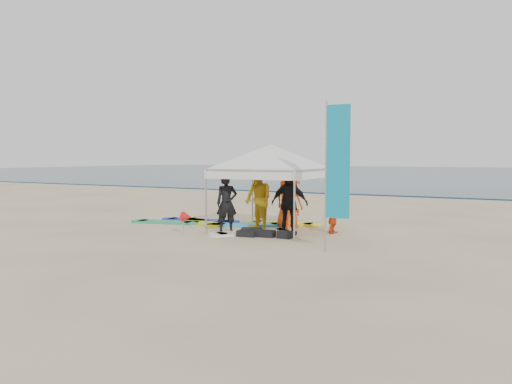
{
  "coord_description": "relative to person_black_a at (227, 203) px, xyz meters",
  "views": [
    {
      "loc": [
        7.27,
        -8.94,
        2.12
      ],
      "look_at": [
        1.02,
        2.6,
        1.2
      ],
      "focal_mm": 35.0,
      "sensor_mm": 36.0,
      "label": 1
    }
  ],
  "objects": [
    {
      "name": "ground",
      "position": [
        0.1,
        -2.94,
        -0.82
      ],
      "size": [
        120.0,
        120.0,
        0.0
      ],
      "primitive_type": "plane",
      "color": "beige",
      "rests_on": "ground"
    },
    {
      "name": "ocean",
      "position": [
        0.1,
        57.06,
        -0.78
      ],
      "size": [
        160.0,
        84.0,
        0.08
      ],
      "primitive_type": "cube",
      "color": "#0C2633",
      "rests_on": "ground"
    },
    {
      "name": "shoreline_foam",
      "position": [
        0.1,
        15.26,
        -0.82
      ],
      "size": [
        160.0,
        1.2,
        0.01
      ],
      "primitive_type": "cube",
      "color": "silver",
      "rests_on": "ground"
    },
    {
      "name": "person_black_a",
      "position": [
        0.0,
        0.0,
        0.0
      ],
      "size": [
        0.7,
        0.7,
        1.64
      ],
      "primitive_type": "imported",
      "rotation": [
        0.0,
        0.0,
        0.78
      ],
      "color": "black",
      "rests_on": "ground"
    },
    {
      "name": "person_yellow",
      "position": [
        0.61,
        0.75,
        0.09
      ],
      "size": [
        1.1,
        1.01,
        1.82
      ],
      "primitive_type": "imported",
      "rotation": [
        0.0,
        0.0,
        -0.47
      ],
      "color": "gold",
      "rests_on": "ground"
    },
    {
      "name": "person_orange_a",
      "position": [
        1.5,
        0.99,
        -0.02
      ],
      "size": [
        1.17,
        1.13,
        1.61
      ],
      "primitive_type": "imported",
      "rotation": [
        0.0,
        0.0,
        2.42
      ],
      "color": "#FF5916",
      "rests_on": "ground"
    },
    {
      "name": "person_black_b",
      "position": [
        1.79,
        0.33,
        0.04
      ],
      "size": [
        1.07,
        0.58,
        1.73
      ],
      "primitive_type": "imported",
      "rotation": [
        0.0,
        0.0,
        3.31
      ],
      "color": "black",
      "rests_on": "ground"
    },
    {
      "name": "person_orange_b",
      "position": [
        1.14,
        1.67,
        0.09
      ],
      "size": [
        0.98,
        0.74,
        1.82
      ],
      "primitive_type": "imported",
      "rotation": [
        0.0,
        0.0,
        2.94
      ],
      "color": "#D34D12",
      "rests_on": "ground"
    },
    {
      "name": "person_seated",
      "position": [
        2.69,
        1.28,
        -0.34
      ],
      "size": [
        0.3,
        0.9,
        0.97
      ],
      "primitive_type": "imported",
      "rotation": [
        0.0,
        0.0,
        1.55
      ],
      "color": "#EB4C14",
      "rests_on": "ground"
    },
    {
      "name": "canopy_tent",
      "position": [
        0.97,
        0.82,
        1.65
      ],
      "size": [
        3.76,
        3.76,
        2.84
      ],
      "color": "#A5A5A8",
      "rests_on": "ground"
    },
    {
      "name": "feather_flag",
      "position": [
        3.7,
        -1.38,
        1.16
      ],
      "size": [
        0.57,
        0.04,
        3.36
      ],
      "color": "#A5A5A8",
      "rests_on": "ground"
    },
    {
      "name": "marker_pennant",
      "position": [
        -0.71,
        -0.91,
        -0.33
      ],
      "size": [
        0.28,
        0.28,
        0.64
      ],
      "color": "#A5A5A8",
      "rests_on": "ground"
    },
    {
      "name": "gear_pile",
      "position": [
        1.16,
        -0.25,
        -0.73
      ],
      "size": [
        1.48,
        0.59,
        0.22
      ],
      "color": "black",
      "rests_on": "ground"
    },
    {
      "name": "surfboard_spread",
      "position": [
        -0.87,
        1.24,
        -0.79
      ],
      "size": [
        5.37,
        3.49,
        0.07
      ],
      "color": "#F8FF2A",
      "rests_on": "ground"
    }
  ]
}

